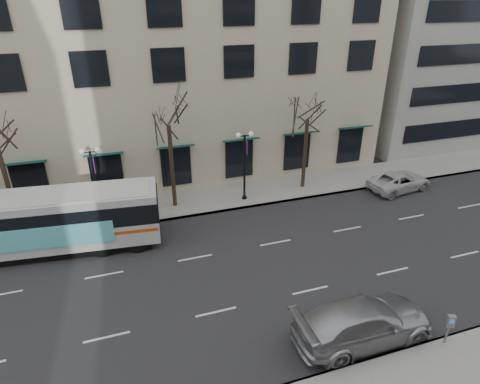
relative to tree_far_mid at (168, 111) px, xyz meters
name	(u,v)px	position (x,y,z in m)	size (l,w,h in m)	color
ground	(205,282)	(0.00, -8.80, -6.91)	(160.00, 160.00, 0.00)	black
sidewalk_far	(241,195)	(5.00, 0.20, -6.83)	(80.00, 4.00, 0.15)	gray
building_hotel	(115,16)	(-2.00, 12.20, 5.09)	(40.00, 20.00, 24.00)	beige
tree_far_mid	(168,111)	(0.00, 0.00, 0.00)	(3.60, 3.60, 8.55)	black
tree_far_right	(308,107)	(10.00, 0.00, -0.48)	(3.60, 3.60, 8.06)	black
lamp_post_left	(95,182)	(-4.99, -0.60, -3.96)	(1.22, 0.45, 5.21)	black
lamp_post_right	(245,163)	(5.01, -0.60, -3.96)	(1.22, 0.45, 5.21)	black
city_bus	(42,221)	(-8.07, -3.01, -4.93)	(13.56, 4.32, 3.61)	silver
silver_car	(364,322)	(5.67, -14.62, -5.99)	(2.57, 6.31, 1.83)	#A2A4AA
white_pickup	(399,181)	(16.92, -2.60, -6.20)	(2.34, 5.08, 1.41)	silver
pay_station	(450,323)	(8.83, -16.10, -5.67)	(0.38, 0.31, 1.49)	slate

